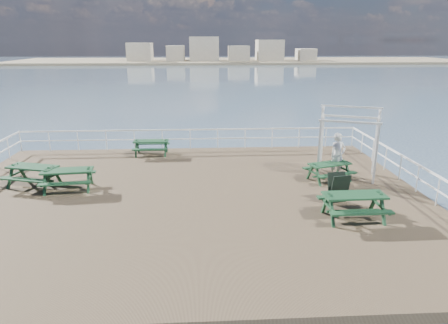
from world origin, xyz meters
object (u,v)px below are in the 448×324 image
picnic_table_c (329,168)px  picnic_table_d (68,175)px  picnic_table_a (33,172)px  picnic_table_e (354,201)px  person (338,156)px  picnic_table_b (151,144)px  trellis_arbor (348,146)px

picnic_table_c → picnic_table_d: bearing=164.9°
picnic_table_a → picnic_table_e: (11.60, -3.75, 0.01)m
picnic_table_d → picnic_table_e: picnic_table_e is taller
picnic_table_a → picnic_table_d: bearing=-1.7°
picnic_table_c → person: person is taller
picnic_table_a → person: (12.40, 0.33, 0.35)m
person → picnic_table_e: bearing=-116.9°
picnic_table_c → picnic_table_b: bearing=133.3°
picnic_table_c → person: size_ratio=1.09×
trellis_arbor → picnic_table_c: bearing=-129.6°
picnic_table_c → picnic_table_d: 10.49m
person → picnic_table_d: bearing=168.5°
person → picnic_table_c: bearing=-156.6°
picnic_table_a → person: person is taller
picnic_table_c → picnic_table_e: bearing=-113.4°
picnic_table_b → picnic_table_e: size_ratio=0.87×
picnic_table_a → person: 12.41m
picnic_table_a → picnic_table_d: picnic_table_a is taller
picnic_table_d → trellis_arbor: (11.35, 0.96, 0.75)m
picnic_table_a → trellis_arbor: trellis_arbor is taller
trellis_arbor → picnic_table_e: bearing=-84.9°
picnic_table_d → trellis_arbor: trellis_arbor is taller
picnic_table_d → picnic_table_b: bearing=54.9°
trellis_arbor → person: 0.60m
picnic_table_e → person: person is taller
picnic_table_e → person: bearing=77.7°
picnic_table_c → picnic_table_e: (-0.37, -3.73, 0.08)m
picnic_table_a → picnic_table_c: picnic_table_a is taller
picnic_table_a → picnic_table_b: (4.15, 4.32, -0.06)m
picnic_table_a → person: size_ratio=1.20×
picnic_table_b → person: bearing=-25.2°
picnic_table_d → person: bearing=-2.0°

